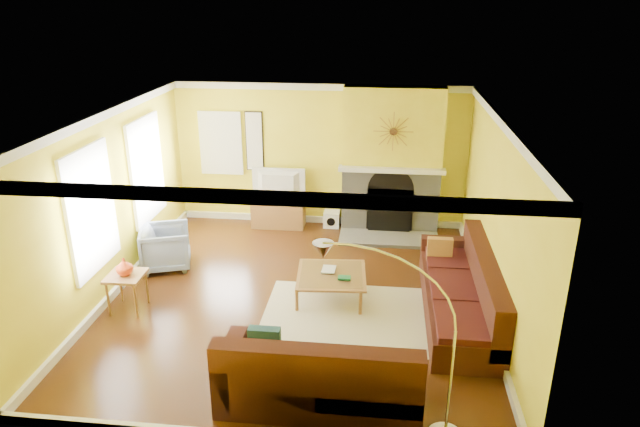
# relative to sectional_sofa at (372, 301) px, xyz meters

# --- Properties ---
(floor) EXTENTS (5.50, 6.00, 0.02)m
(floor) POSITION_rel_sectional_sofa_xyz_m (-1.12, 0.77, -0.46)
(floor) COLOR #562D12
(floor) RESTS_ON ground
(ceiling) EXTENTS (5.50, 6.00, 0.02)m
(ceiling) POSITION_rel_sectional_sofa_xyz_m (-1.12, 0.77, 2.26)
(ceiling) COLOR white
(ceiling) RESTS_ON ground
(wall_back) EXTENTS (5.50, 0.02, 2.70)m
(wall_back) POSITION_rel_sectional_sofa_xyz_m (-1.12, 3.78, 0.90)
(wall_back) COLOR yellow
(wall_back) RESTS_ON ground
(wall_front) EXTENTS (5.50, 0.02, 2.70)m
(wall_front) POSITION_rel_sectional_sofa_xyz_m (-1.12, -2.24, 0.90)
(wall_front) COLOR yellow
(wall_front) RESTS_ON ground
(wall_left) EXTENTS (0.02, 6.00, 2.70)m
(wall_left) POSITION_rel_sectional_sofa_xyz_m (-3.88, 0.77, 0.90)
(wall_left) COLOR yellow
(wall_left) RESTS_ON ground
(wall_right) EXTENTS (0.02, 6.00, 2.70)m
(wall_right) POSITION_rel_sectional_sofa_xyz_m (1.64, 0.77, 0.90)
(wall_right) COLOR yellow
(wall_right) RESTS_ON ground
(baseboard) EXTENTS (5.50, 6.00, 0.12)m
(baseboard) POSITION_rel_sectional_sofa_xyz_m (-1.12, 0.77, -0.39)
(baseboard) COLOR white
(baseboard) RESTS_ON floor
(crown_molding) EXTENTS (5.50, 6.00, 0.12)m
(crown_molding) POSITION_rel_sectional_sofa_xyz_m (-1.12, 0.77, 2.19)
(crown_molding) COLOR white
(crown_molding) RESTS_ON ceiling
(window_left_near) EXTENTS (0.06, 1.22, 1.72)m
(window_left_near) POSITION_rel_sectional_sofa_xyz_m (-3.84, 2.07, 1.05)
(window_left_near) COLOR white
(window_left_near) RESTS_ON wall_left
(window_left_far) EXTENTS (0.06, 1.22, 1.72)m
(window_left_far) POSITION_rel_sectional_sofa_xyz_m (-3.84, 0.17, 1.05)
(window_left_far) COLOR white
(window_left_far) RESTS_ON wall_left
(window_back) EXTENTS (0.82, 0.06, 1.22)m
(window_back) POSITION_rel_sectional_sofa_xyz_m (-3.02, 3.73, 1.10)
(window_back) COLOR white
(window_back) RESTS_ON wall_back
(wall_art) EXTENTS (0.34, 0.04, 1.14)m
(wall_art) POSITION_rel_sectional_sofa_xyz_m (-2.37, 3.74, 1.15)
(wall_art) COLOR white
(wall_art) RESTS_ON wall_back
(fireplace) EXTENTS (1.80, 0.40, 2.70)m
(fireplace) POSITION_rel_sectional_sofa_xyz_m (0.23, 3.57, 0.90)
(fireplace) COLOR gray
(fireplace) RESTS_ON floor
(mantel) EXTENTS (1.92, 0.22, 0.08)m
(mantel) POSITION_rel_sectional_sofa_xyz_m (0.23, 3.33, 0.80)
(mantel) COLOR white
(mantel) RESTS_ON fireplace
(hearth) EXTENTS (1.80, 0.70, 0.06)m
(hearth) POSITION_rel_sectional_sofa_xyz_m (0.23, 3.02, -0.42)
(hearth) COLOR gray
(hearth) RESTS_ON floor
(sunburst) EXTENTS (0.70, 0.04, 0.70)m
(sunburst) POSITION_rel_sectional_sofa_xyz_m (0.23, 3.34, 1.50)
(sunburst) COLOR olive
(sunburst) RESTS_ON fireplace
(rug) EXTENTS (2.40, 1.80, 0.02)m
(rug) POSITION_rel_sectional_sofa_xyz_m (-0.32, 0.31, -0.44)
(rug) COLOR beige
(rug) RESTS_ON floor
(sectional_sofa) EXTENTS (3.26, 3.86, 0.90)m
(sectional_sofa) POSITION_rel_sectional_sofa_xyz_m (0.00, 0.00, 0.00)
(sectional_sofa) COLOR #411C15
(sectional_sofa) RESTS_ON floor
(coffee_table) EXTENTS (1.07, 1.07, 0.40)m
(coffee_table) POSITION_rel_sectional_sofa_xyz_m (-0.62, 0.82, -0.25)
(coffee_table) COLOR white
(coffee_table) RESTS_ON floor
(media_console) EXTENTS (1.00, 0.45, 0.55)m
(media_console) POSITION_rel_sectional_sofa_xyz_m (-1.89, 3.47, -0.17)
(media_console) COLOR olive
(media_console) RESTS_ON floor
(tv) EXTENTS (1.03, 0.16, 0.59)m
(tv) POSITION_rel_sectional_sofa_xyz_m (-1.89, 3.47, 0.39)
(tv) COLOR black
(tv) RESTS_ON media_console
(subwoofer) EXTENTS (0.30, 0.30, 0.30)m
(subwoofer) POSITION_rel_sectional_sofa_xyz_m (-0.87, 3.57, -0.30)
(subwoofer) COLOR white
(subwoofer) RESTS_ON floor
(armchair) EXTENTS (0.98, 0.97, 0.71)m
(armchair) POSITION_rel_sectional_sofa_xyz_m (-3.41, 1.52, -0.10)
(armchair) COLOR gray
(armchair) RESTS_ON floor
(side_table) EXTENTS (0.51, 0.51, 0.55)m
(side_table) POSITION_rel_sectional_sofa_xyz_m (-3.46, 0.16, -0.17)
(side_table) COLOR olive
(side_table) RESTS_ON floor
(vase) EXTENTS (0.29, 0.29, 0.25)m
(vase) POSITION_rel_sectional_sofa_xyz_m (-3.46, 0.16, 0.22)
(vase) COLOR #E44516
(vase) RESTS_ON side_table
(book) EXTENTS (0.21, 0.28, 0.03)m
(book) POSITION_rel_sectional_sofa_xyz_m (-0.77, 0.92, -0.04)
(book) COLOR white
(book) RESTS_ON coffee_table
(arc_lamp) EXTENTS (1.35, 0.36, 2.12)m
(arc_lamp) POSITION_rel_sectional_sofa_xyz_m (0.22, -1.92, 0.61)
(arc_lamp) COLOR silver
(arc_lamp) RESTS_ON floor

